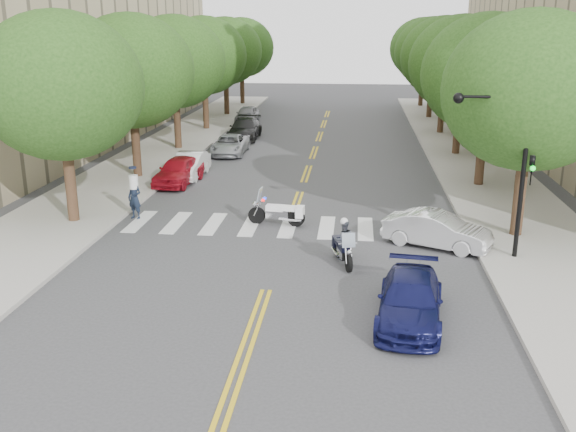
# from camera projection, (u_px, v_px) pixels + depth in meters

# --- Properties ---
(ground) EXTENTS (140.00, 140.00, 0.00)m
(ground) POSITION_uv_depth(u_px,v_px,m) (266.00, 290.00, 19.75)
(ground) COLOR #38383A
(ground) RESTS_ON ground
(sidewalk_left) EXTENTS (5.00, 60.00, 0.15)m
(sidewalk_left) POSITION_uv_depth(u_px,v_px,m) (168.00, 148.00, 41.63)
(sidewalk_left) COLOR #9E9991
(sidewalk_left) RESTS_ON ground
(sidewalk_right) EXTENTS (5.00, 60.00, 0.15)m
(sidewalk_right) POSITION_uv_depth(u_px,v_px,m) (467.00, 154.00, 39.72)
(sidewalk_right) COLOR #9E9991
(sidewalk_right) RESTS_ON ground
(tree_l_0) EXTENTS (6.40, 6.40, 8.45)m
(tree_l_0) POSITION_uv_depth(u_px,v_px,m) (61.00, 86.00, 24.75)
(tree_l_0) COLOR #382316
(tree_l_0) RESTS_ON ground
(tree_l_1) EXTENTS (6.40, 6.40, 8.45)m
(tree_l_1) POSITION_uv_depth(u_px,v_px,m) (131.00, 71.00, 32.36)
(tree_l_1) COLOR #382316
(tree_l_1) RESTS_ON ground
(tree_l_2) EXTENTS (6.40, 6.40, 8.45)m
(tree_l_2) POSITION_uv_depth(u_px,v_px,m) (174.00, 62.00, 39.98)
(tree_l_2) COLOR #382316
(tree_l_2) RESTS_ON ground
(tree_l_3) EXTENTS (6.40, 6.40, 8.45)m
(tree_l_3) POSITION_uv_depth(u_px,v_px,m) (204.00, 56.00, 47.59)
(tree_l_3) COLOR #382316
(tree_l_3) RESTS_ON ground
(tree_l_4) EXTENTS (6.40, 6.40, 8.45)m
(tree_l_4) POSITION_uv_depth(u_px,v_px,m) (225.00, 51.00, 55.21)
(tree_l_4) COLOR #382316
(tree_l_4) RESTS_ON ground
(tree_l_5) EXTENTS (6.40, 6.40, 8.45)m
(tree_l_5) POSITION_uv_depth(u_px,v_px,m) (241.00, 48.00, 62.82)
(tree_l_5) COLOR #382316
(tree_l_5) RESTS_ON ground
(tree_r_0) EXTENTS (6.40, 6.40, 8.45)m
(tree_r_0) POSITION_uv_depth(u_px,v_px,m) (531.00, 91.00, 22.97)
(tree_r_0) COLOR #382316
(tree_r_0) RESTS_ON ground
(tree_r_1) EXTENTS (6.40, 6.40, 8.45)m
(tree_r_1) POSITION_uv_depth(u_px,v_px,m) (488.00, 74.00, 30.59)
(tree_r_1) COLOR #382316
(tree_r_1) RESTS_ON ground
(tree_r_2) EXTENTS (6.40, 6.40, 8.45)m
(tree_r_2) POSITION_uv_depth(u_px,v_px,m) (462.00, 64.00, 38.20)
(tree_r_2) COLOR #382316
(tree_r_2) RESTS_ON ground
(tree_r_3) EXTENTS (6.40, 6.40, 8.45)m
(tree_r_3) POSITION_uv_depth(u_px,v_px,m) (445.00, 57.00, 45.82)
(tree_r_3) COLOR #382316
(tree_r_3) RESTS_ON ground
(tree_r_4) EXTENTS (6.40, 6.40, 8.45)m
(tree_r_4) POSITION_uv_depth(u_px,v_px,m) (433.00, 52.00, 53.43)
(tree_r_4) COLOR #382316
(tree_r_4) RESTS_ON ground
(tree_r_5) EXTENTS (6.40, 6.40, 8.45)m
(tree_r_5) POSITION_uv_depth(u_px,v_px,m) (424.00, 48.00, 61.05)
(tree_r_5) COLOR #382316
(tree_r_5) RESTS_ON ground
(traffic_signal_pole) EXTENTS (2.82, 0.42, 6.00)m
(traffic_signal_pole) POSITION_uv_depth(u_px,v_px,m) (510.00, 154.00, 21.23)
(traffic_signal_pole) COLOR black
(traffic_signal_pole) RESTS_ON ground
(motorcycle_police) EXTENTS (0.83, 2.00, 1.65)m
(motorcycle_police) POSITION_uv_depth(u_px,v_px,m) (343.00, 243.00, 21.76)
(motorcycle_police) COLOR black
(motorcycle_police) RESTS_ON ground
(motorcycle_parked) EXTENTS (2.35, 0.71, 1.52)m
(motorcycle_parked) POSITION_uv_depth(u_px,v_px,m) (281.00, 213.00, 25.94)
(motorcycle_parked) COLOR black
(motorcycle_parked) RESTS_ON ground
(officer_standing) EXTENTS (0.77, 0.65, 1.80)m
(officer_standing) POSITION_uv_depth(u_px,v_px,m) (135.00, 198.00, 26.73)
(officer_standing) COLOR black
(officer_standing) RESTS_ON ground
(convertible) EXTENTS (4.12, 2.86, 1.29)m
(convertible) POSITION_uv_depth(u_px,v_px,m) (437.00, 230.00, 23.41)
(convertible) COLOR white
(convertible) RESTS_ON ground
(sedan_blue) EXTENTS (2.20, 4.42, 1.23)m
(sedan_blue) POSITION_uv_depth(u_px,v_px,m) (410.00, 300.00, 17.56)
(sedan_blue) COLOR #0F1242
(sedan_blue) RESTS_ON ground
(parked_car_a) EXTENTS (2.07, 4.26, 1.40)m
(parked_car_a) POSITION_uv_depth(u_px,v_px,m) (179.00, 171.00, 32.56)
(parked_car_a) COLOR #AA1220
(parked_car_a) RESTS_ON ground
(parked_car_b) EXTENTS (1.48, 4.01, 1.31)m
(parked_car_b) POSITION_uv_depth(u_px,v_px,m) (189.00, 165.00, 33.99)
(parked_car_b) COLOR white
(parked_car_b) RESTS_ON ground
(parked_car_c) EXTENTS (2.06, 4.35, 1.20)m
(parked_car_c) POSITION_uv_depth(u_px,v_px,m) (230.00, 145.00, 39.97)
(parked_car_c) COLOR #97989E
(parked_car_c) RESTS_ON ground
(parked_car_d) EXTENTS (2.10, 4.98, 1.44)m
(parked_car_d) POSITION_uv_depth(u_px,v_px,m) (245.00, 129.00, 45.21)
(parked_car_d) COLOR black
(parked_car_d) RESTS_ON ground
(parked_car_e) EXTENTS (1.67, 4.06, 1.38)m
(parked_car_e) POSITION_uv_depth(u_px,v_px,m) (247.00, 114.00, 52.56)
(parked_car_e) COLOR gray
(parked_car_e) RESTS_ON ground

